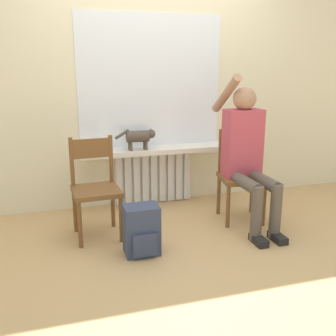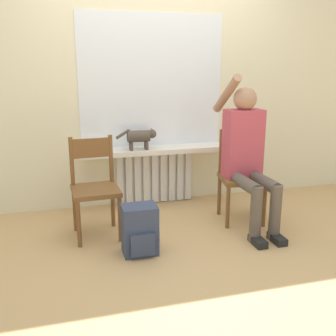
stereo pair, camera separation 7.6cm
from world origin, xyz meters
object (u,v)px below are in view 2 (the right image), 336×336
Objects in this scene: chair_right at (241,175)px; backpack at (140,230)px; person at (248,152)px; chair_left at (95,186)px; cat at (141,136)px.

backpack is at bearing -147.57° from chair_right.
chair_right is 0.62× the size of person.
backpack is (-1.07, -0.33, -0.50)m from person.
chair_left is 0.62× the size of person.
chair_left is at bearing -133.63° from cat.
backpack is at bearing -162.58° from person.
backpack is at bearing -102.24° from cat.
person is 3.48× the size of backpack.
backpack is (-1.07, -0.46, -0.25)m from chair_right.
chair_left is at bearing -170.70° from chair_right.
chair_right reaches higher than cat.
chair_left is 1.00× the size of chair_right.
cat reaches higher than backpack.
cat is at bearing 43.47° from chair_left.
chair_right is 2.16× the size of backpack.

